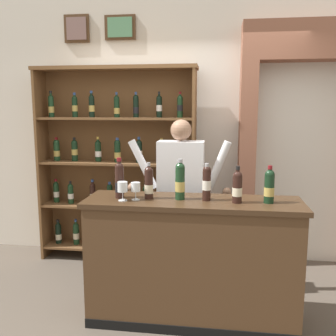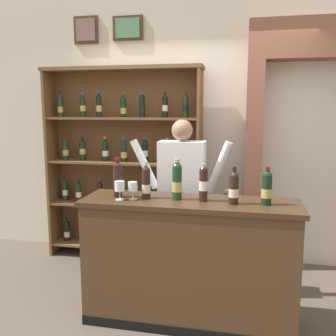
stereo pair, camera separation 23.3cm
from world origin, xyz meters
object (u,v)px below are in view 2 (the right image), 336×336
tasting_counter (189,262)px  shopkeeper (182,188)px  wine_glass_center (133,187)px  tasting_bottle_rosso (234,188)px  wine_glass_spare (120,187)px  tasting_bottle_brunello (118,179)px  wine_shelf (124,162)px  tasting_bottle_vin_santo (177,181)px  tasting_bottle_chianti (267,188)px  tasting_bottle_super_tuscan (203,183)px  tasting_bottle_grappa (146,182)px

tasting_counter → shopkeeper: shopkeeper is taller
tasting_counter → wine_glass_center: (-0.45, -0.06, 0.61)m
tasting_bottle_rosso → wine_glass_spare: (-0.89, -0.06, -0.03)m
tasting_counter → tasting_bottle_brunello: tasting_bottle_brunello is taller
wine_shelf → tasting_bottle_vin_santo: wine_shelf is taller
tasting_bottle_chianti → tasting_counter: bearing=178.9°
tasting_bottle_brunello → wine_glass_center: (0.15, -0.06, -0.05)m
shopkeeper → wine_glass_center: size_ratio=11.56×
tasting_bottle_rosso → tasting_bottle_chianti: (0.24, 0.03, 0.00)m
tasting_bottle_super_tuscan → tasting_bottle_rosso: size_ratio=1.04×
tasting_bottle_chianti → tasting_bottle_vin_santo: bearing=178.2°
tasting_bottle_rosso → tasting_bottle_vin_santo: bearing=173.5°
wine_shelf → tasting_bottle_super_tuscan: bearing=-48.9°
tasting_bottle_brunello → tasting_bottle_grappa: size_ratio=1.12×
shopkeeper → tasting_bottle_rosso: shopkeeper is taller
tasting_bottle_vin_santo → tasting_bottle_super_tuscan: size_ratio=1.09×
shopkeeper → tasting_bottle_grappa: shopkeeper is taller
tasting_bottle_vin_santo → tasting_bottle_rosso: 0.45m
tasting_bottle_super_tuscan → tasting_bottle_grappa: bearing=179.5°
tasting_counter → tasting_bottle_vin_santo: (-0.10, 0.01, 0.67)m
wine_glass_spare → tasting_counter: bearing=10.0°
shopkeeper → wine_shelf: bearing=138.0°
tasting_bottle_brunello → shopkeeper: bearing=47.6°
tasting_counter → tasting_bottle_chianti: tasting_bottle_chianti is taller
tasting_bottle_brunello → wine_glass_center: tasting_bottle_brunello is taller
shopkeeper → wine_glass_spare: size_ratio=10.81×
tasting_bottle_brunello → tasting_bottle_grappa: 0.24m
wine_glass_center → wine_glass_spare: wine_glass_spare is taller
wine_shelf → tasting_bottle_super_tuscan: 1.60m
shopkeeper → tasting_bottle_brunello: 0.68m
wine_shelf → tasting_bottle_grappa: (0.59, -1.20, 0.02)m
wine_shelf → wine_glass_center: (0.50, -1.26, -0.01)m
tasting_bottle_vin_santo → shopkeeper: bearing=95.2°
tasting_bottle_brunello → wine_glass_center: 0.16m
wine_glass_spare → tasting_bottle_brunello: bearing=118.1°
tasting_bottle_grappa → tasting_bottle_rosso: bearing=-3.7°
tasting_counter → tasting_bottle_chianti: size_ratio=5.94×
tasting_bottle_brunello → tasting_bottle_chianti: tasting_bottle_brunello is taller
tasting_bottle_super_tuscan → wine_glass_spare: bearing=-171.7°
tasting_bottle_grappa → wine_glass_center: tasting_bottle_grappa is taller
tasting_bottle_brunello → tasting_bottle_grappa: bearing=2.2°
tasting_bottle_super_tuscan → tasting_bottle_chianti: size_ratio=1.02×
wine_shelf → tasting_counter: bearing=-51.9°
tasting_bottle_super_tuscan → tasting_bottle_chianti: (0.48, -0.01, -0.01)m
wine_shelf → wine_glass_center: 1.36m
tasting_bottle_rosso → wine_glass_spare: tasting_bottle_rosso is taller
shopkeeper → wine_glass_center: (-0.30, -0.55, 0.10)m
tasting_bottle_brunello → wine_glass_spare: bearing=-61.9°
tasting_bottle_vin_santo → tasting_bottle_chianti: (0.69, -0.02, -0.02)m
shopkeeper → tasting_bottle_super_tuscan: bearing=-62.3°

